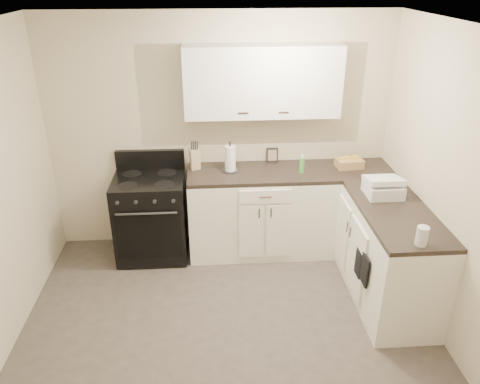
{
  "coord_description": "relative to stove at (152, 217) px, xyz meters",
  "views": [
    {
      "loc": [
        -0.11,
        -2.94,
        2.86
      ],
      "look_at": [
        0.15,
        0.85,
        1.02
      ],
      "focal_mm": 35.0,
      "sensor_mm": 36.0,
      "label": 1
    }
  ],
  "objects": [
    {
      "name": "floor",
      "position": [
        0.75,
        -1.48,
        -0.46
      ],
      "size": [
        3.6,
        3.6,
        0.0
      ],
      "primitive_type": "plane",
      "color": "#473F38",
      "rests_on": "ground"
    },
    {
      "name": "ceiling",
      "position": [
        0.75,
        -1.48,
        2.04
      ],
      "size": [
        3.6,
        3.6,
        0.0
      ],
      "primitive_type": "plane",
      "color": "white",
      "rests_on": "wall_back"
    },
    {
      "name": "wall_back",
      "position": [
        0.75,
        0.32,
        0.79
      ],
      "size": [
        3.6,
        0.0,
        3.6
      ],
      "primitive_type": "plane",
      "rotation": [
        1.57,
        0.0,
        0.0
      ],
      "color": "beige",
      "rests_on": "ground"
    },
    {
      "name": "wall_right",
      "position": [
        2.55,
        -1.48,
        0.79
      ],
      "size": [
        0.0,
        3.6,
        3.6
      ],
      "primitive_type": "plane",
      "rotation": [
        1.57,
        0.0,
        -1.57
      ],
      "color": "beige",
      "rests_on": "ground"
    },
    {
      "name": "base_cabinets_back",
      "position": [
        1.18,
        0.02,
        -0.01
      ],
      "size": [
        1.55,
        0.6,
        0.9
      ],
      "primitive_type": "cube",
      "color": "white",
      "rests_on": "floor"
    },
    {
      "name": "base_cabinets_right",
      "position": [
        2.25,
        -0.63,
        -0.01
      ],
      "size": [
        0.6,
        1.9,
        0.9
      ],
      "primitive_type": "cube",
      "color": "white",
      "rests_on": "floor"
    },
    {
      "name": "countertop_back",
      "position": [
        1.18,
        0.02,
        0.46
      ],
      "size": [
        1.55,
        0.6,
        0.04
      ],
      "primitive_type": "cube",
      "color": "black",
      "rests_on": "base_cabinets_back"
    },
    {
      "name": "countertop_right",
      "position": [
        2.25,
        -0.63,
        0.46
      ],
      "size": [
        0.6,
        1.9,
        0.04
      ],
      "primitive_type": "cube",
      "color": "black",
      "rests_on": "base_cabinets_right"
    },
    {
      "name": "upper_cabinets",
      "position": [
        1.18,
        0.18,
        1.38
      ],
      "size": [
        1.55,
        0.3,
        0.7
      ],
      "primitive_type": "cube",
      "color": "white",
      "rests_on": "wall_back"
    },
    {
      "name": "stove",
      "position": [
        0.0,
        0.0,
        0.0
      ],
      "size": [
        0.73,
        0.62,
        0.88
      ],
      "primitive_type": "cube",
      "color": "black",
      "rests_on": "floor"
    },
    {
      "name": "knife_block",
      "position": [
        0.48,
        0.14,
        0.59
      ],
      "size": [
        0.12,
        0.11,
        0.21
      ],
      "primitive_type": "cube",
      "rotation": [
        0.0,
        0.0,
        0.28
      ],
      "color": "#D8BB85",
      "rests_on": "countertop_back"
    },
    {
      "name": "paper_towel",
      "position": [
        0.85,
        0.06,
        0.62
      ],
      "size": [
        0.13,
        0.13,
        0.27
      ],
      "primitive_type": "cylinder",
      "rotation": [
        0.0,
        0.0,
        0.16
      ],
      "color": "white",
      "rests_on": "countertop_back"
    },
    {
      "name": "soap_bottle",
      "position": [
        1.58,
        -0.04,
        0.56
      ],
      "size": [
        0.06,
        0.06,
        0.17
      ],
      "primitive_type": "cylinder",
      "rotation": [
        0.0,
        0.0,
        -0.14
      ],
      "color": "green",
      "rests_on": "countertop_back"
    },
    {
      "name": "picture_frame",
      "position": [
        1.31,
        0.28,
        0.56
      ],
      "size": [
        0.13,
        0.04,
        0.16
      ],
      "primitive_type": "cube",
      "rotation": [
        -0.14,
        0.0,
        0.01
      ],
      "color": "black",
      "rests_on": "countertop_back"
    },
    {
      "name": "wicker_basket",
      "position": [
        2.11,
        0.07,
        0.53
      ],
      "size": [
        0.29,
        0.21,
        0.09
      ],
      "primitive_type": "cube",
      "rotation": [
        0.0,
        0.0,
        0.1
      ],
      "color": "tan",
      "rests_on": "countertop_right"
    },
    {
      "name": "countertop_grill",
      "position": [
        2.23,
        -0.61,
        0.54
      ],
      "size": [
        0.32,
        0.3,
        0.12
      ],
      "primitive_type": "cube",
      "rotation": [
        0.0,
        0.0,
        0.01
      ],
      "color": "white",
      "rests_on": "countertop_right"
    },
    {
      "name": "glass_jar",
      "position": [
        2.23,
        -1.48,
        0.56
      ],
      "size": [
        0.1,
        0.1,
        0.15
      ],
      "primitive_type": "cylinder",
      "rotation": [
        0.0,
        0.0,
        -0.09
      ],
      "color": "silver",
      "rests_on": "countertop_right"
    },
    {
      "name": "oven_mitt_near",
      "position": [
        1.93,
        -1.2,
        0.06
      ],
      "size": [
        0.02,
        0.16,
        0.27
      ],
      "primitive_type": "cube",
      "color": "black",
      "rests_on": "base_cabinets_right"
    },
    {
      "name": "oven_mitt_far",
      "position": [
        1.93,
        -1.03,
        0.02
      ],
      "size": [
        0.02,
        0.14,
        0.25
      ],
      "primitive_type": "cube",
      "color": "black",
      "rests_on": "base_cabinets_right"
    }
  ]
}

